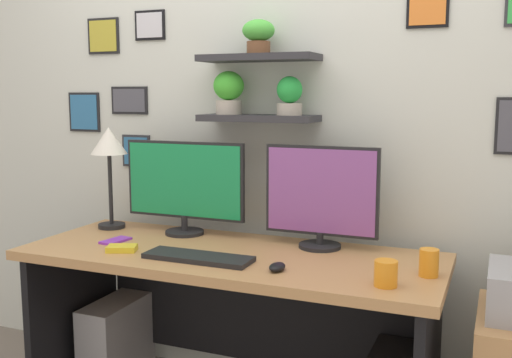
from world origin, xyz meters
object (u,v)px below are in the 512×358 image
Objects in this scene: desk at (235,295)px; computer_mouse at (277,267)px; monitor_left at (185,185)px; keyboard at (198,257)px; coffee_mug at (386,273)px; pen_cup at (429,263)px; desk_lamp at (109,149)px; scissors_tray at (122,248)px; cell_phone at (116,241)px; monitor_right at (321,196)px; computer_tower_left at (117,342)px.

desk is 19.45× the size of computer_mouse.
monitor_left is 0.51m from keyboard.
computer_mouse is 0.41m from coffee_mug.
keyboard is 4.89× the size of coffee_mug.
coffee_mug is at bearing -125.52° from pen_cup.
coffee_mug is (1.41, -0.38, -0.34)m from desk_lamp.
scissors_tray is (0.30, -0.35, -0.38)m from desk_lamp.
computer_mouse reaches higher than keyboard.
computer_mouse reaches higher than cell_phone.
pen_cup is at bearing 15.62° from computer_mouse.
monitor_left is at bearing 76.52° from scissors_tray.
pen_cup is at bearing 8.44° from keyboard.
desk_lamp reaches higher than desk.
keyboard is 0.36m from scissors_tray.
desk_lamp is 0.60m from scissors_tray.
monitor_left is 1.22× the size of monitor_right.
cell_phone is (-0.87, -0.25, -0.22)m from monitor_right.
keyboard is 3.14× the size of cell_phone.
pen_cup is (1.53, -0.21, -0.34)m from desk_lamp.
desk_lamp reaches higher than scissors_tray.
monitor_right is at bearing 130.39° from coffee_mug.
computer_mouse is (0.34, -0.02, 0.01)m from keyboard.
monitor_left is 0.66m from monitor_right.
monitor_left is 0.75m from computer_mouse.
desk_lamp reaches higher than pen_cup.
desk is 0.94m from desk_lamp.
monitor_left is at bearing 167.87° from pen_cup.
cell_phone is at bearing -50.72° from desk_lamp.
scissors_tray reaches higher than computer_tower_left.
monitor_left is at bearing 147.20° from computer_mouse.
desk is at bearing 18.87° from cell_phone.
desk_lamp is 0.94m from computer_tower_left.
monitor_right is 0.56m from pen_cup.
keyboard reaches higher than cell_phone.
coffee_mug is 0.90× the size of pen_cup.
pen_cup reaches higher than computer_mouse.
cell_phone is 1.56× the size of coffee_mug.
scissors_tray is (-0.42, -0.22, 0.22)m from desk.
monitor_left reaches higher than coffee_mug.
desk is at bearing 27.40° from scissors_tray.
coffee_mug is 0.22× the size of computer_tower_left.
cell_phone is at bearing 172.50° from coffee_mug.
coffee_mug is at bearing -3.45° from computer_mouse.
pen_cup is 0.83× the size of scissors_tray.
monitor_left reaches higher than pen_cup.
desk_lamp is at bearing -175.58° from monitor_left.
desk is 12.51× the size of cell_phone.
monitor_left is 6.65× the size of computer_mouse.
monitor_right reaches higher than desk.
pen_cup reaches higher than coffee_mug.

